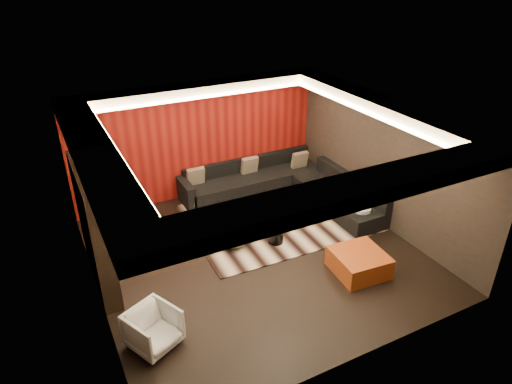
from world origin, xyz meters
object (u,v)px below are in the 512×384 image
drum_stool (276,234)px  white_side_table (361,217)px  coffee_table (260,213)px  orange_ottoman (359,262)px  sectional_sofa (285,187)px  armchair (153,329)px

drum_stool → white_side_table: (1.96, -0.29, 0.03)m
coffee_table → drum_stool: size_ratio=3.05×
white_side_table → orange_ottoman: 1.63m
coffee_table → sectional_sofa: (1.01, 0.65, 0.15)m
coffee_table → sectional_sofa: size_ratio=0.31×
white_side_table → orange_ottoman: white_side_table is taller
coffee_table → armchair: 4.12m
orange_ottoman → sectional_sofa: size_ratio=0.25×
coffee_table → drum_stool: 1.06m
drum_stool → orange_ottoman: (0.91, -1.54, 0.00)m
armchair → orange_ottoman: bearing=-24.7°
white_side_table → sectional_sofa: 2.11m
orange_ottoman → sectional_sofa: sectional_sofa is taller
white_side_table → armchair: bearing=-165.5°
drum_stool → armchair: (-3.00, -1.57, 0.11)m
orange_ottoman → coffee_table: bearing=105.7°
drum_stool → white_side_table: white_side_table is taller
drum_stool → armchair: 3.38m
coffee_table → sectional_sofa: sectional_sofa is taller
drum_stool → sectional_sofa: 2.06m
drum_stool → armchair: armchair is taller
drum_stool → armchair: size_ratio=0.53×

